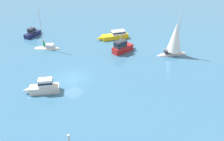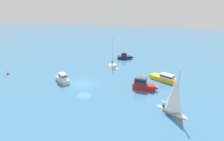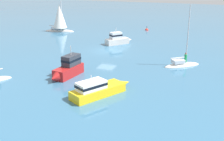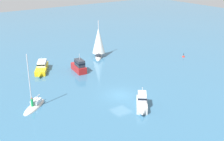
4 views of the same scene
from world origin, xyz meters
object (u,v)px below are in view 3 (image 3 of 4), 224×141
object	(u,v)px
sailboat	(182,65)
powerboat	(98,89)
motor_cruiser_1	(118,39)
channel_buoy	(147,30)
motor_cruiser	(68,68)
sloop_1	(59,19)

from	to	relation	value
sailboat	powerboat	xyz separation A→B (m)	(11.86, -5.87, 0.48)
motor_cruiser_1	channel_buoy	distance (m)	13.71
channel_buoy	motor_cruiser	bearing A→B (deg)	-2.00
sloop_1	channel_buoy	bearing A→B (deg)	12.31
sailboat	motor_cruiser_1	world-z (taller)	sailboat
motor_cruiser_1	channel_buoy	world-z (taller)	motor_cruiser_1
channel_buoy	sailboat	bearing A→B (deg)	24.57
sailboat	motor_cruiser_1	bearing A→B (deg)	103.71
sloop_1	channel_buoy	size ratio (longest dim) A/B	5.94
powerboat	channel_buoy	world-z (taller)	powerboat
motor_cruiser_1	sloop_1	size ratio (longest dim) A/B	0.62
motor_cruiser	sloop_1	world-z (taller)	sloop_1
sloop_1	motor_cruiser	bearing A→B (deg)	-70.34
powerboat	sailboat	bearing A→B (deg)	2.74
sailboat	sloop_1	world-z (taller)	sailboat
motor_cruiser_1	channel_buoy	bearing A→B (deg)	33.91
powerboat	channel_buoy	bearing A→B (deg)	36.02
powerboat	motor_cruiser_1	size ratio (longest dim) A/B	1.45
sailboat	motor_cruiser	distance (m)	13.78
sloop_1	motor_cruiser_1	bearing A→B (deg)	-36.48
sailboat	sloop_1	bearing A→B (deg)	110.46
sloop_1	powerboat	bearing A→B (deg)	-66.21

